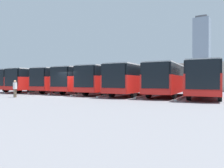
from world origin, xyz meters
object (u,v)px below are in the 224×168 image
Objects in this scene: bus_2 at (135,79)px; bus_5 at (66,80)px; bus_1 at (169,79)px; pedestrian at (15,88)px; bus_0 at (206,79)px; bus_6 at (43,80)px; bus_7 at (30,80)px; bus_3 at (109,79)px; bus_4 at (86,79)px.

bus_5 is (10.69, -0.74, 0.00)m from bus_2.
pedestrian is at bearing 31.35° from bus_1.
bus_0 is 1.00× the size of bus_6.
bus_6 and bus_7 have the same top height.
bus_1 is 21.37m from bus_7.
bus_3 is at bearing 174.61° from bus_7.
bus_4 and bus_6 have the same top height.
bus_5 is at bearing 177.19° from bus_7.
bus_2 is 3.58m from bus_3.
bus_1 is 1.00× the size of bus_6.
bus_0 is 7.13m from bus_2.
pedestrian is (-9.27, 8.91, -0.90)m from bus_7.
bus_3 is 10.21m from pedestrian.
bus_7 is at bearing -13.66° from bus_6.
bus_3 is 10.70m from bus_6.
bus_4 is at bearing 175.94° from bus_7.
bus_7 is at bearing -6.65° from bus_2.
bus_0 and bus_3 have the same top height.
bus_0 is at bearing 172.92° from bus_4.
bus_1 reaches higher than pedestrian.
bus_1 is 1.00× the size of bus_5.
bus_4 is at bearing 144.56° from pedestrian.
bus_3 and bus_7 have the same top height.
bus_1 is (3.56, -0.32, 0.00)m from bus_0.
bus_0 is 21.37m from bus_6.
bus_5 is 7.13m from bus_7.
bus_1 and bus_3 have the same top height.
bus_6 is at bearing 166.34° from bus_7.
bus_5 is (17.81, -0.54, 0.00)m from bus_0.
bus_4 reaches higher than pedestrian.
bus_7 is at bearing -5.39° from bus_3.
bus_0 and bus_1 have the same top height.
bus_6 is (14.25, 0.09, 0.00)m from bus_2.
bus_4 is 1.00× the size of bus_7.
bus_0 is at bearing 92.33° from pedestrian.
pedestrian is at bearing 130.92° from bus_7.
bus_2 and bus_3 have the same top height.
bus_4 is (3.56, -0.26, 0.00)m from bus_3.
bus_0 is 1.00× the size of bus_1.
bus_3 is at bearing 172.03° from bus_5.
bus_5 is 1.00× the size of bus_7.
bus_3 reaches higher than pedestrian.
bus_3 is at bearing 170.61° from bus_4.
pedestrian is (12.10, 8.98, -0.90)m from bus_1.
bus_5 is (14.25, -0.23, 0.00)m from bus_1.
bus_0 reaches higher than pedestrian.
bus_5 reaches higher than pedestrian.
bus_3 is 1.00× the size of bus_4.
bus_6 is at bearing -3.30° from bus_1.
bus_5 is (3.56, -0.08, 0.00)m from bus_4.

